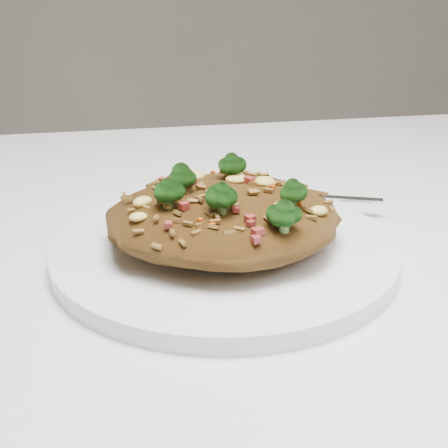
{
  "coord_description": "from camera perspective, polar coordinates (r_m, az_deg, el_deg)",
  "views": [
    {
      "loc": [
        -0.18,
        -0.44,
        0.97
      ],
      "look_at": [
        -0.1,
        -0.02,
        0.78
      ],
      "focal_mm": 50.0,
      "sensor_mm": 36.0,
      "label": 1
    }
  ],
  "objects": [
    {
      "name": "fried_rice",
      "position": [
        0.47,
        0.02,
        1.48
      ],
      "size": [
        0.18,
        0.16,
        0.06
      ],
      "color": "brown",
      "rests_on": "plate"
    },
    {
      "name": "dining_table",
      "position": [
        0.57,
        9.35,
        -9.85
      ],
      "size": [
        1.2,
        0.8,
        0.75
      ],
      "color": "silver",
      "rests_on": "ground"
    },
    {
      "name": "fork",
      "position": [
        0.57,
        7.05,
        2.55
      ],
      "size": [
        0.16,
        0.07,
        0.0
      ],
      "rotation": [
        0.0,
        0.0,
        -0.36
      ],
      "color": "silver",
      "rests_on": "plate"
    },
    {
      "name": "plate",
      "position": [
        0.48,
        0.0,
        -2.4
      ],
      "size": [
        0.26,
        0.26,
        0.01
      ],
      "primitive_type": "cylinder",
      "color": "white",
      "rests_on": "dining_table"
    }
  ]
}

